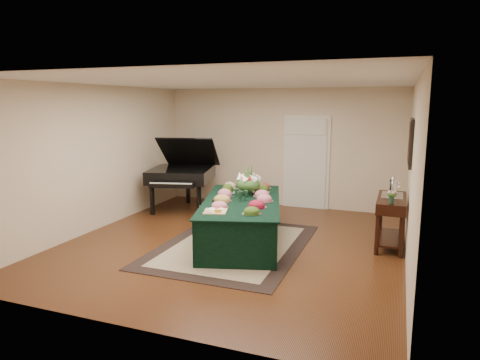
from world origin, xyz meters
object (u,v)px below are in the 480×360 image
at_px(floral_centerpiece, 248,181).
at_px(mahogany_sideboard, 391,209).
at_px(grand_piano, 182,174).
at_px(buffet_table, 242,221).

height_order(floral_centerpiece, mahogany_sideboard, floral_centerpiece).
xyz_separation_m(floral_centerpiece, grand_piano, (-2.03, 1.27, -0.18)).
height_order(buffet_table, grand_piano, grand_piano).
height_order(buffet_table, floral_centerpiece, floral_centerpiece).
distance_m(floral_centerpiece, grand_piano, 2.40).
height_order(floral_centerpiece, grand_piano, grand_piano).
bearing_deg(buffet_table, mahogany_sideboard, 14.40).
xyz_separation_m(buffet_table, floral_centerpiece, (-0.03, 0.42, 0.62)).
bearing_deg(mahogany_sideboard, buffet_table, -165.60).
xyz_separation_m(buffet_table, grand_piano, (-2.06, 1.69, 0.44)).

